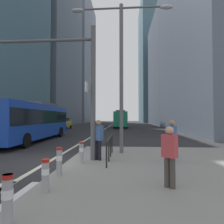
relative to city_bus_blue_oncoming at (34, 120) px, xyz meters
name	(u,v)px	position (x,y,z in m)	size (l,w,h in m)	color
ground_plane	(101,131)	(4.36, 12.39, -1.84)	(160.00, 160.00, 0.00)	#28282B
median_island	(179,170)	(9.86, -8.61, -1.76)	(9.00, 10.00, 0.15)	gray
lane_centre_line	(108,127)	(4.36, 22.39, -1.83)	(0.20, 80.00, 0.01)	beige
office_tower_left_mid	(52,35)	(-11.64, 33.49, 22.39)	(10.92, 23.15, 48.46)	slate
office_tower_left_far	(79,61)	(-11.64, 63.09, 24.29)	(10.42, 25.99, 52.26)	slate
office_tower_right_mid	(172,71)	(21.36, 39.32, 13.49)	(10.81, 21.38, 30.65)	slate
office_tower_right_far	(156,62)	(21.36, 66.42, 24.06)	(13.35, 24.38, 51.80)	slate
city_bus_blue_oncoming	(34,120)	(0.00, 0.00, 0.00)	(2.93, 11.51, 3.40)	#14389E
city_bus_red_receding	(121,118)	(7.03, 22.81, 0.00)	(2.79, 10.65, 3.40)	#198456
car_oncoming_mid	(63,123)	(-2.77, 16.33, -0.85)	(2.09, 4.08, 1.94)	gold
car_receding_near	(124,120)	(7.70, 51.99, -0.85)	(2.07, 4.07, 1.94)	black
traffic_signal_gantry	(55,72)	(4.67, -7.49, 2.24)	(5.40, 0.65, 6.00)	#515156
street_lamp_post	(121,57)	(7.67, -5.74, 3.45)	(5.50, 0.32, 8.00)	#56565B
bollard_front	(7,197)	(5.80, -12.61, -1.19)	(0.20, 0.20, 0.89)	#99999E
bollard_left	(45,174)	(5.84, -11.12, -1.22)	(0.20, 0.20, 0.83)	#99999E
bollard_right	(59,160)	(5.71, -9.74, -1.19)	(0.20, 0.20, 0.90)	#99999E
bollard_back	(81,151)	(6.05, -8.05, -1.20)	(0.20, 0.20, 0.87)	#99999E
pedestrian_railing	(110,144)	(7.16, -7.22, -1.00)	(0.06, 3.12, 0.98)	black
pedestrian_waiting	(170,154)	(9.05, -10.59, -0.78)	(0.44, 0.43, 1.64)	#423D38
pedestrian_walking	(98,138)	(6.68, -7.46, -0.70)	(0.45, 0.42, 1.77)	black
pedestrian_far	(172,139)	(9.82, -7.71, -0.69)	(0.32, 0.43, 1.78)	#423D38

